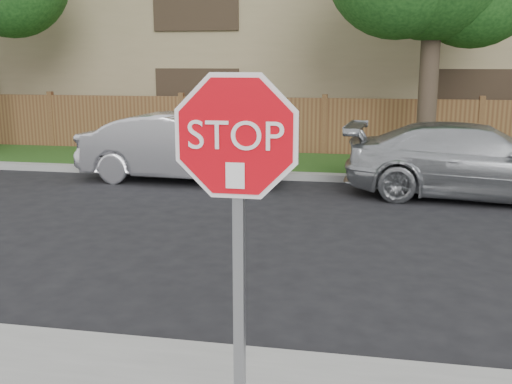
# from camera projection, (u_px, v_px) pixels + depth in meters

# --- Properties ---
(ground) EXTENTS (90.00, 90.00, 0.00)m
(ground) POSITION_uv_depth(u_px,v_px,m) (219.00, 353.00, 5.37)
(ground) COLOR black
(ground) RESTS_ON ground
(far_curb) EXTENTS (70.00, 0.30, 0.15)m
(far_curb) POSITION_uv_depth(u_px,v_px,m) (311.00, 177.00, 13.17)
(far_curb) COLOR gray
(far_curb) RESTS_ON ground
(grass_strip) EXTENTS (70.00, 3.00, 0.12)m
(grass_strip) POSITION_uv_depth(u_px,v_px,m) (318.00, 165.00, 14.75)
(grass_strip) COLOR #1E4714
(grass_strip) RESTS_ON ground
(fence) EXTENTS (70.00, 0.12, 1.60)m
(fence) POSITION_uv_depth(u_px,v_px,m) (324.00, 128.00, 16.13)
(fence) COLOR brown
(fence) RESTS_ON ground
(apartment_building) EXTENTS (35.20, 9.20, 7.20)m
(apartment_building) POSITION_uv_depth(u_px,v_px,m) (339.00, 33.00, 20.91)
(apartment_building) COLOR #97875E
(apartment_building) RESTS_ON ground
(stop_sign) EXTENTS (1.01, 0.13, 2.55)m
(stop_sign) POSITION_uv_depth(u_px,v_px,m) (237.00, 191.00, 3.46)
(stop_sign) COLOR gray
(stop_sign) RESTS_ON sidewalk_near
(sedan_left) EXTENTS (4.49, 1.75, 1.45)m
(sedan_left) POSITION_uv_depth(u_px,v_px,m) (183.00, 148.00, 12.95)
(sedan_left) COLOR silver
(sedan_left) RESTS_ON ground
(sedan_right) EXTENTS (5.03, 2.38, 1.42)m
(sedan_right) POSITION_uv_depth(u_px,v_px,m) (475.00, 161.00, 11.34)
(sedan_right) COLOR #ADB1B5
(sedan_right) RESTS_ON ground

